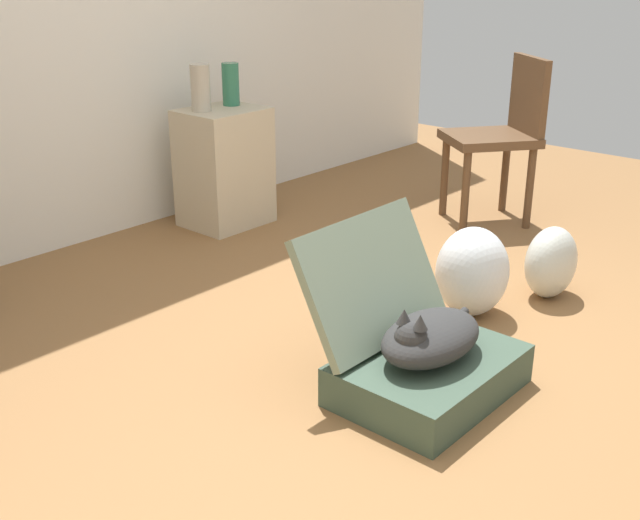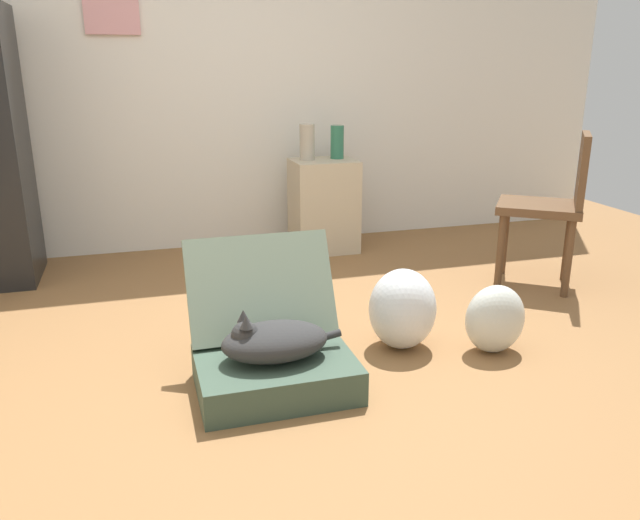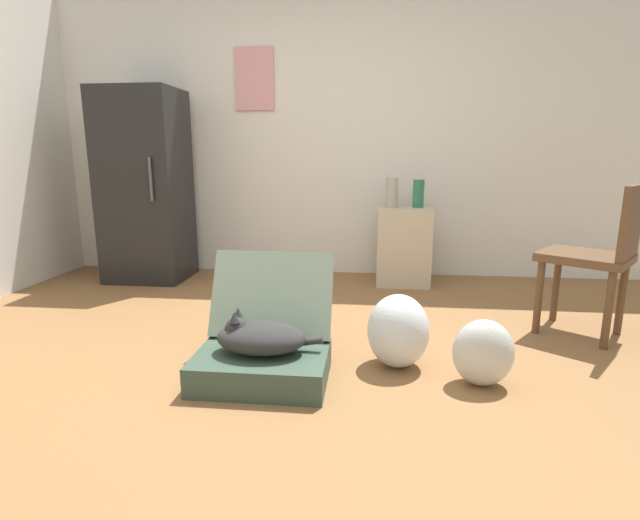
# 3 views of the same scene
# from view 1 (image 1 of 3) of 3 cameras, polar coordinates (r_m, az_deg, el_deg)

# --- Properties ---
(ground_plane) EXTENTS (7.68, 7.68, 0.00)m
(ground_plane) POSITION_cam_1_polar(r_m,az_deg,el_deg) (2.92, 6.72, -8.78)
(ground_plane) COLOR olive
(ground_plane) RESTS_ON ground
(suitcase_base) EXTENTS (0.65, 0.47, 0.15)m
(suitcase_base) POSITION_cam_1_polar(r_m,az_deg,el_deg) (2.82, 7.92, -8.29)
(suitcase_base) COLOR #384C3D
(suitcase_base) RESTS_ON ground
(suitcase_lid) EXTENTS (0.65, 0.25, 0.44)m
(suitcase_lid) POSITION_cam_1_polar(r_m,az_deg,el_deg) (2.83, 3.82, -1.44)
(suitcase_lid) COLOR gray
(suitcase_lid) RESTS_ON suitcase_base
(cat) EXTENTS (0.52, 0.28, 0.22)m
(cat) POSITION_cam_1_polar(r_m,az_deg,el_deg) (2.74, 7.97, -5.58)
(cat) COLOR #2D2D2D
(cat) RESTS_ON suitcase_base
(plastic_bag_white) EXTENTS (0.32, 0.31, 0.39)m
(plastic_bag_white) POSITION_cam_1_polar(r_m,az_deg,el_deg) (3.40, 11.02, -0.83)
(plastic_bag_white) COLOR silver
(plastic_bag_white) RESTS_ON ground
(plastic_bag_clear) EXTENTS (0.29, 0.21, 0.33)m
(plastic_bag_clear) POSITION_cam_1_polar(r_m,az_deg,el_deg) (3.67, 16.47, -0.15)
(plastic_bag_clear) COLOR silver
(plastic_bag_clear) RESTS_ON ground
(side_table) EXTENTS (0.45, 0.37, 0.66)m
(side_table) POSITION_cam_1_polar(r_m,az_deg,el_deg) (4.48, -6.98, 6.71)
(side_table) COLOR beige
(side_table) RESTS_ON ground
(vase_tall) EXTENTS (0.11, 0.11, 0.25)m
(vase_tall) POSITION_cam_1_polar(r_m,az_deg,el_deg) (4.34, -8.70, 12.29)
(vase_tall) COLOR #B7AD99
(vase_tall) RESTS_ON side_table
(vase_short) EXTENTS (0.10, 0.10, 0.23)m
(vase_short) POSITION_cam_1_polar(r_m,az_deg,el_deg) (4.50, -6.53, 12.61)
(vase_short) COLOR #2D7051
(vase_short) RESTS_ON side_table
(chair) EXTENTS (0.63, 0.61, 0.93)m
(chair) POSITION_cam_1_polar(r_m,az_deg,el_deg) (4.57, 13.09, 9.04)
(chair) COLOR brown
(chair) RESTS_ON ground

